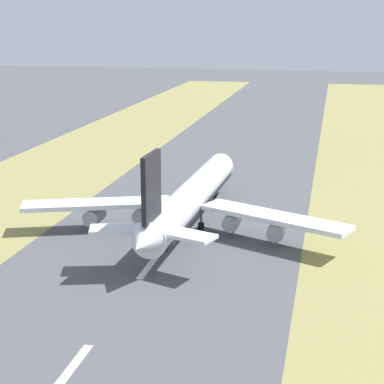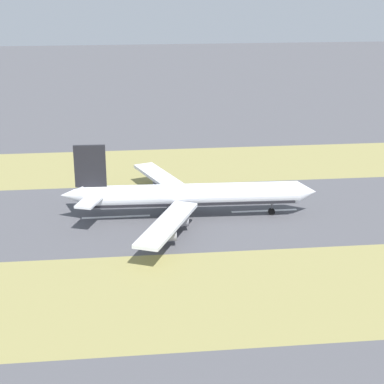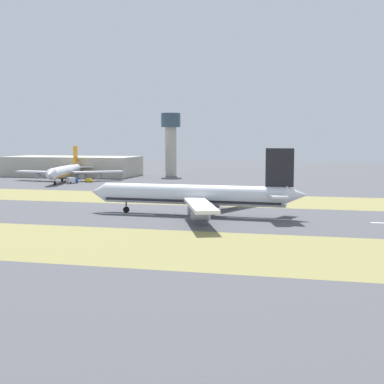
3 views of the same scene
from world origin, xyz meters
TOP-DOWN VIEW (x-y plane):
  - ground_plane at (0.00, 0.00)m, footprint 800.00×800.00m
  - centreline_dash_near at (0.00, -57.89)m, footprint 1.20×18.00m
  - centreline_dash_mid at (0.00, -17.89)m, footprint 1.20×18.00m
  - centreline_dash_far at (0.00, 22.11)m, footprint 1.20×18.00m
  - airplane_main_jet at (2.26, 0.21)m, footprint 64.10×67.15m

SIDE VIEW (x-z plane):
  - ground_plane at x=0.00m, z-range 0.00..0.00m
  - centreline_dash_near at x=0.00m, z-range 0.00..0.01m
  - centreline_dash_mid at x=0.00m, z-range 0.00..0.01m
  - centreline_dash_far at x=0.00m, z-range 0.00..0.01m
  - airplane_main_jet at x=2.26m, z-range -4.08..16.12m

